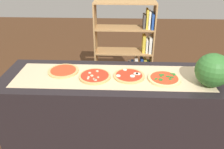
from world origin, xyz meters
TOP-DOWN VIEW (x-y plane):
  - ground_plane at (0.00, 0.00)m, footprint 12.00×12.00m
  - counter at (0.00, 0.00)m, footprint 2.10×0.69m
  - parchment_paper at (0.00, 0.00)m, footprint 1.82×0.49m
  - pizza_plain_0 at (-0.48, 0.07)m, footprint 0.30×0.30m
  - pizza_mushroom_1 at (-0.16, -0.03)m, footprint 0.30×0.30m
  - pizza_mozzarella_2 at (0.16, 0.00)m, footprint 0.29×0.29m
  - pizza_spinach_3 at (0.48, -0.05)m, footprint 0.30×0.30m
  - watermelon at (0.86, -0.12)m, footprint 0.29×0.29m
  - bookshelf at (0.24, 1.21)m, footprint 0.84×0.30m

SIDE VIEW (x-z plane):
  - ground_plane at x=0.00m, z-range 0.00..0.00m
  - counter at x=0.00m, z-range 0.00..0.95m
  - bookshelf at x=0.24m, z-range -0.04..1.38m
  - parchment_paper at x=0.00m, z-range 0.95..0.95m
  - pizza_plain_0 at x=-0.48m, z-range 0.95..0.97m
  - pizza_mozzarella_2 at x=0.16m, z-range 0.95..0.97m
  - pizza_mushroom_1 at x=-0.16m, z-range 0.95..0.97m
  - pizza_spinach_3 at x=0.48m, z-range 0.95..0.98m
  - watermelon at x=0.86m, z-range 0.95..1.24m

